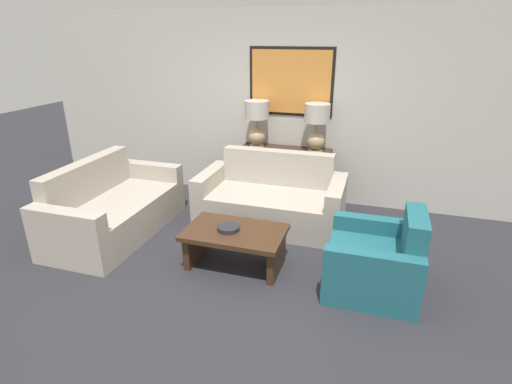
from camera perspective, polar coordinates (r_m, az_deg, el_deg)
ground_plane at (r=4.12m, az=-3.13°, el=-12.62°), size 20.00×20.00×0.00m
back_wall at (r=5.80m, az=5.00°, el=11.83°), size 7.84×0.12×2.65m
console_table at (r=5.77m, az=4.10°, el=2.30°), size 1.27×0.40×0.81m
table_lamp_left at (r=5.66m, az=0.11°, el=10.35°), size 0.34×0.34×0.65m
table_lamp_right at (r=5.48m, az=8.66°, el=9.72°), size 0.34×0.34×0.65m
couch_by_back_wall at (r=5.16m, az=2.22°, el=-1.33°), size 1.83×0.91×0.89m
couch_by_side at (r=5.22m, az=-19.74°, el=-2.38°), size 0.91×1.83×0.89m
coffee_table at (r=4.22m, az=-3.01°, el=-6.90°), size 1.04×0.65×0.42m
decorative_bowl at (r=4.17m, az=-3.96°, el=-5.15°), size 0.23×0.23×0.05m
armchair_near_back_wall at (r=4.05m, az=16.83°, el=-9.57°), size 0.85×0.88×0.82m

